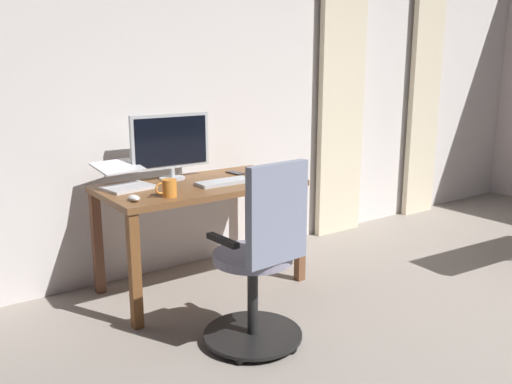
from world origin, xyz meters
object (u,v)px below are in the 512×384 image
Objects in this scene: computer_mouse at (134,198)px; mug_tea at (169,188)px; computer_monitor at (171,143)px; laptop at (124,180)px; desk at (201,197)px; cell_phone_face_up at (235,173)px; office_chair at (261,265)px; computer_keyboard at (224,182)px.

mug_tea is (-0.21, 0.02, 0.04)m from computer_mouse.
computer_monitor is 5.85× the size of computer_mouse.
desk is at bearing 152.44° from laptop.
laptop is 2.66× the size of cell_phone_face_up.
cell_phone_face_up is (-0.53, -1.05, 0.27)m from office_chair.
cell_phone_face_up is (-0.26, -0.25, -0.01)m from computer_keyboard.
computer_monitor is at bearing -68.57° from desk.
computer_monitor reaches higher than laptop.
computer_mouse is 1.00m from cell_phone_face_up.
computer_monitor reaches higher than desk.
laptop is 0.41m from mug_tea.
mug_tea is at bearing 173.62° from computer_mouse.
computer_keyboard is at bearing -166.33° from mug_tea.
desk is 0.61m from computer_mouse.
laptop is (0.32, -1.07, 0.32)m from office_chair.
office_chair is at bearing 57.62° from cell_phone_face_up.
laptop is at bearing -24.71° from computer_keyboard.
computer_monitor is (-0.07, -1.15, 0.52)m from office_chair.
mug_tea is (0.47, 0.11, 0.04)m from computer_keyboard.
mug_tea is at bearing 101.75° from office_chair.
office_chair is 0.78m from mug_tea.
cell_phone_face_up is (-0.37, -0.14, 0.10)m from desk.
mug_tea is at bearing 33.19° from desk.
computer_mouse reaches higher than cell_phone_face_up.
computer_mouse is (0.41, -0.71, 0.28)m from office_chair.
mug_tea reaches higher than desk.
desk is 9.30× the size of cell_phone_face_up.
computer_mouse is at bearing 43.09° from computer_monitor.
office_chair is 7.59× the size of mug_tea.
mug_tea is (-0.13, 0.39, -0.00)m from laptop.
mug_tea reaches higher than computer_keyboard.
cell_phone_face_up is (-0.85, 0.02, -0.05)m from laptop.
mug_tea is at bearing 21.28° from cell_phone_face_up.
computer_monitor is 4.22× the size of mug_tea.
computer_mouse reaches higher than desk.
computer_monitor is (0.09, -0.24, 0.35)m from desk.
mug_tea is at bearing 13.67° from computer_keyboard.
office_chair is at bearing 80.18° from desk.
office_chair reaches higher than laptop.
office_chair is at bearing 119.77° from computer_mouse.
laptop reaches higher than mug_tea.
desk is at bearing -44.64° from computer_keyboard.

